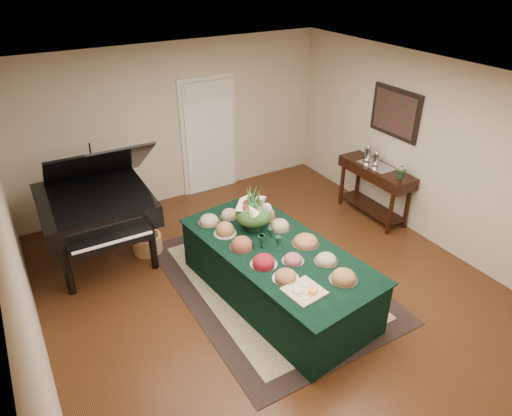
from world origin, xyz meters
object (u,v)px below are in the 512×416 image
buffet_table (276,273)px  grand_piano (96,204)px  floral_centerpiece (254,210)px  mahogany_sideboard (376,178)px

buffet_table → grand_piano: size_ratio=1.57×
floral_centerpiece → mahogany_sideboard: (2.54, 0.42, -0.34)m
floral_centerpiece → mahogany_sideboard: bearing=9.3°
floral_centerpiece → grand_piano: grand_piano is taller
buffet_table → mahogany_sideboard: bearing=20.5°
buffet_table → floral_centerpiece: size_ratio=5.69×
buffet_table → floral_centerpiece: bearing=92.7°
buffet_table → floral_centerpiece: 0.84m
grand_piano → mahogany_sideboard: bearing=-14.1°
buffet_table → grand_piano: grand_piano is taller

